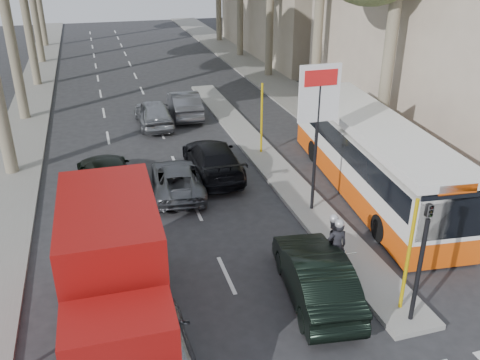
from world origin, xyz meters
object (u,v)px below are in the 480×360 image
at_px(silver_hatchback, 156,354).
at_px(dark_hatchback, 316,275).
at_px(city_bus, 371,154).
at_px(motorcycle, 334,244).
at_px(red_truck, 114,269).

xyz_separation_m(silver_hatchback, dark_hatchback, (4.75, 1.81, -0.04)).
bearing_deg(city_bus, motorcycle, -123.48).
relative_size(dark_hatchback, city_bus, 0.38).
bearing_deg(motorcycle, red_truck, -168.71).
bearing_deg(dark_hatchback, city_bus, -122.82).
bearing_deg(motorcycle, dark_hatchback, -129.86).
distance_m(silver_hatchback, red_truck, 2.52).
relative_size(city_bus, motorcycle, 5.46).
bearing_deg(silver_hatchback, motorcycle, -155.46).
xyz_separation_m(dark_hatchback, city_bus, (4.95, 5.80, 0.87)).
bearing_deg(motorcycle, city_bus, 54.86).
relative_size(dark_hatchback, motorcycle, 2.07).
distance_m(dark_hatchback, red_truck, 5.56).
relative_size(silver_hatchback, city_bus, 0.39).
bearing_deg(dark_hatchback, red_truck, 3.58).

